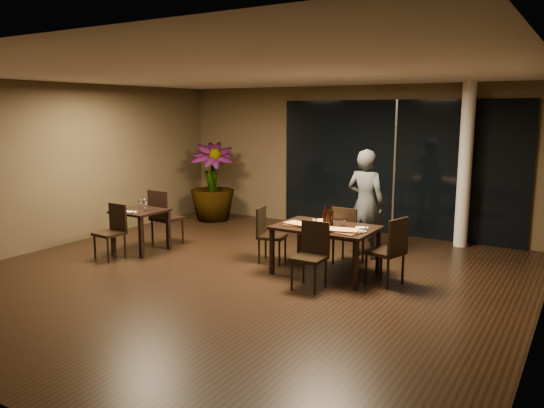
{
  "coord_description": "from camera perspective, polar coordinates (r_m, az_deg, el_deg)",
  "views": [
    {
      "loc": [
        4.42,
        -6.34,
        2.48
      ],
      "look_at": [
        0.17,
        0.59,
        1.05
      ],
      "focal_mm": 35.0,
      "sensor_mm": 36.0,
      "label": 1
    }
  ],
  "objects": [
    {
      "name": "ground",
      "position": [
        8.12,
        -3.22,
        -7.82
      ],
      "size": [
        8.0,
        8.0,
        0.0
      ],
      "primitive_type": "plane",
      "color": "black",
      "rests_on": "ground"
    },
    {
      "name": "wall_back",
      "position": [
        11.34,
        8.48,
        4.92
      ],
      "size": [
        8.0,
        0.1,
        3.0
      ],
      "primitive_type": "cube",
      "color": "#493B27",
      "rests_on": "ground"
    },
    {
      "name": "wall_left",
      "position": [
        10.63,
        -21.6,
        3.99
      ],
      "size": [
        0.1,
        8.0,
        3.0
      ],
      "primitive_type": "cube",
      "color": "#493B27",
      "rests_on": "ground"
    },
    {
      "name": "ceiling",
      "position": [
        7.75,
        -3.44,
        13.95
      ],
      "size": [
        8.0,
        8.0,
        0.04
      ],
      "primitive_type": "cube",
      "color": "silver",
      "rests_on": "wall_back"
    },
    {
      "name": "window_panel",
      "position": [
        10.92,
        13.11,
        3.78
      ],
      "size": [
        5.0,
        0.06,
        2.7
      ],
      "primitive_type": "cube",
      "color": "black",
      "rests_on": "ground"
    },
    {
      "name": "column",
      "position": [
        10.24,
        20.04,
        3.89
      ],
      "size": [
        0.24,
        0.24,
        3.0
      ],
      "primitive_type": "cylinder",
      "color": "silver",
      "rests_on": "ground"
    },
    {
      "name": "main_table",
      "position": [
        8.13,
        5.79,
        -2.91
      ],
      "size": [
        1.5,
        1.0,
        0.75
      ],
      "color": "black",
      "rests_on": "ground"
    },
    {
      "name": "side_table",
      "position": [
        9.7,
        -13.96,
        -1.35
      ],
      "size": [
        0.8,
        0.8,
        0.75
      ],
      "color": "black",
      "rests_on": "ground"
    },
    {
      "name": "chair_main_far",
      "position": [
        8.67,
        8.0,
        -3.07
      ],
      "size": [
        0.46,
        0.46,
        0.96
      ],
      "rotation": [
        0.0,
        0.0,
        3.11
      ],
      "color": "black",
      "rests_on": "ground"
    },
    {
      "name": "chair_main_near",
      "position": [
        7.53,
        4.3,
        -5.1
      ],
      "size": [
        0.44,
        0.44,
        0.94
      ],
      "rotation": [
        0.0,
        0.0,
        0.02
      ],
      "color": "black",
      "rests_on": "ground"
    },
    {
      "name": "chair_main_left",
      "position": [
        8.78,
        -0.48,
        -2.97
      ],
      "size": [
        0.52,
        0.52,
        0.92
      ],
      "rotation": [
        0.0,
        0.0,
        1.82
      ],
      "color": "black",
      "rests_on": "ground"
    },
    {
      "name": "chair_main_right",
      "position": [
        7.79,
        12.62,
        -4.59
      ],
      "size": [
        0.56,
        0.56,
        0.99
      ],
      "rotation": [
        0.0,
        0.0,
        -1.83
      ],
      "color": "black",
      "rests_on": "ground"
    },
    {
      "name": "chair_side_far",
      "position": [
        10.03,
        -11.62,
        -1.12
      ],
      "size": [
        0.52,
        0.52,
        1.05
      ],
      "rotation": [
        0.0,
        0.0,
        3.06
      ],
      "color": "black",
      "rests_on": "ground"
    },
    {
      "name": "chair_side_near",
      "position": [
        9.41,
        -16.73,
        -2.5
      ],
      "size": [
        0.45,
        0.45,
        0.92
      ],
      "rotation": [
        0.0,
        0.0,
        -0.06
      ],
      "color": "black",
      "rests_on": "ground"
    },
    {
      "name": "diner",
      "position": [
        9.11,
        10.03,
        0.01
      ],
      "size": [
        0.67,
        0.48,
        1.86
      ],
      "primitive_type": "imported",
      "rotation": [
        0.0,
        0.0,
        3.05
      ],
      "color": "#2E3033",
      "rests_on": "ground"
    },
    {
      "name": "potted_plant",
      "position": [
        12.15,
        -6.45,
        2.38
      ],
      "size": [
        1.36,
        1.36,
        1.77
      ],
      "primitive_type": "imported",
      "rotation": [
        0.0,
        0.0,
        0.72
      ],
      "color": "#1E4D19",
      "rests_on": "ground"
    },
    {
      "name": "pizza_board_left",
      "position": [
        8.11,
        3.13,
        -2.31
      ],
      "size": [
        0.52,
        0.28,
        0.01
      ],
      "primitive_type": "cube",
      "rotation": [
        0.0,
        0.0,
        0.04
      ],
      "color": "#412C15",
      "rests_on": "main_table"
    },
    {
      "name": "pizza_board_right",
      "position": [
        7.77,
        7.26,
        -2.91
      ],
      "size": [
        0.66,
        0.42,
        0.01
      ],
      "primitive_type": "cube",
      "rotation": [
        0.0,
        0.0,
        -0.19
      ],
      "color": "#422315",
      "rests_on": "main_table"
    },
    {
      "name": "oblong_pizza_left",
      "position": [
        8.1,
        3.13,
        -2.2
      ],
      "size": [
        0.52,
        0.31,
        0.02
      ],
      "primitive_type": null,
      "rotation": [
        0.0,
        0.0,
        -0.18
      ],
      "color": "maroon",
      "rests_on": "pizza_board_left"
    },
    {
      "name": "oblong_pizza_right",
      "position": [
        7.77,
        7.26,
        -2.79
      ],
      "size": [
        0.57,
        0.36,
        0.02
      ],
      "primitive_type": null,
      "rotation": [
        0.0,
        0.0,
        0.24
      ],
      "color": "#6C090A",
      "rests_on": "pizza_board_right"
    },
    {
      "name": "round_pizza",
      "position": [
        8.43,
        5.57,
        -1.86
      ],
      "size": [
        0.31,
        0.31,
        0.01
      ],
      "primitive_type": "cylinder",
      "color": "red",
      "rests_on": "main_table"
    },
    {
      "name": "bottle_a",
      "position": [
        8.13,
        5.72,
        -1.24
      ],
      "size": [
        0.07,
        0.07,
        0.31
      ],
      "primitive_type": null,
      "color": "black",
      "rests_on": "main_table"
    },
    {
      "name": "bottle_b",
      "position": [
        8.05,
        6.06,
        -1.51
      ],
      "size": [
        0.06,
        0.06,
        0.27
      ],
      "primitive_type": null,
      "color": "black",
      "rests_on": "main_table"
    },
    {
      "name": "bottle_c",
      "position": [
        8.17,
        6.39,
        -1.21
      ],
      "size": [
        0.07,
        0.07,
        0.31
      ],
      "primitive_type": null,
      "color": "black",
      "rests_on": "main_table"
    },
    {
      "name": "tumbler_left",
      "position": [
        8.28,
        4.65,
        -1.82
      ],
      "size": [
        0.07,
        0.07,
        0.08
      ],
      "primitive_type": "cylinder",
      "color": "white",
      "rests_on": "main_table"
    },
    {
      "name": "tumbler_right",
      "position": [
        8.17,
        7.61,
        -2.04
      ],
      "size": [
        0.07,
        0.07,
        0.08
      ],
      "primitive_type": "cylinder",
      "color": "white",
      "rests_on": "main_table"
    },
    {
      "name": "napkin_near",
      "position": [
        7.82,
        9.43,
        -2.9
      ],
      "size": [
        0.19,
        0.13,
        0.01
      ],
      "primitive_type": "cube",
      "rotation": [
        0.0,
        0.0,
        -0.15
      ],
      "color": "white",
      "rests_on": "main_table"
    },
    {
      "name": "napkin_far",
      "position": [
        8.04,
        9.65,
        -2.54
      ],
      "size": [
        0.2,
        0.16,
        0.01
      ],
      "primitive_type": "cube",
      "rotation": [
        0.0,
        0.0,
        0.35
      ],
      "color": "silver",
      "rests_on": "main_table"
    },
    {
      "name": "wine_glass_a",
      "position": [
        9.83,
        -13.99,
        0.02
      ],
      "size": [
        0.07,
        0.07,
        0.16
      ],
      "primitive_type": null,
      "color": "white",
      "rests_on": "side_table"
    },
    {
      "name": "wine_glass_b",
      "position": [
        9.56,
        -13.48,
        -0.12
      ],
      "size": [
        0.09,
        0.09,
        0.2
      ],
      "primitive_type": null,
      "color": "white",
      "rests_on": "side_table"
    },
    {
      "name": "side_napkin",
      "position": [
        9.49,
        -14.93,
        -0.82
      ],
      "size": [
        0.21,
        0.17,
        0.01
      ],
      "primitive_type": "cube",
      "rotation": [
        0.0,
        0.0,
        0.42
      ],
      "color": "silver",
      "rests_on": "side_table"
    }
  ]
}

